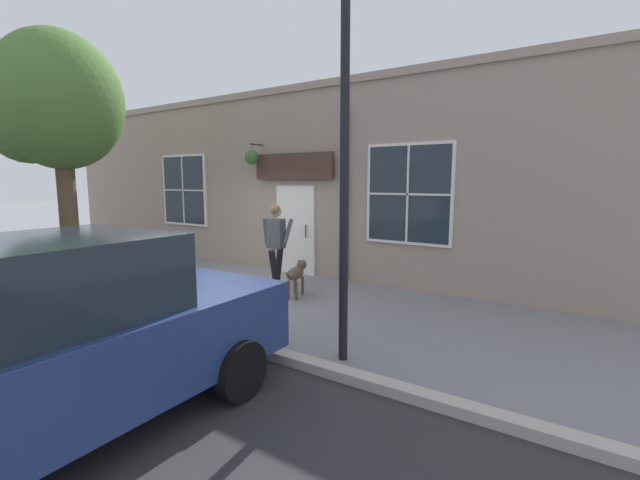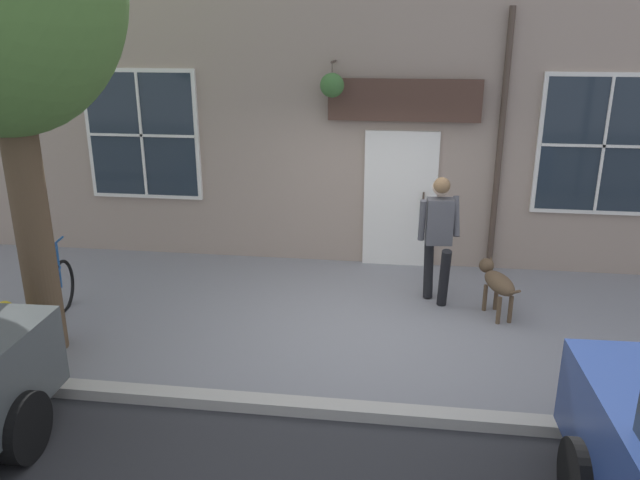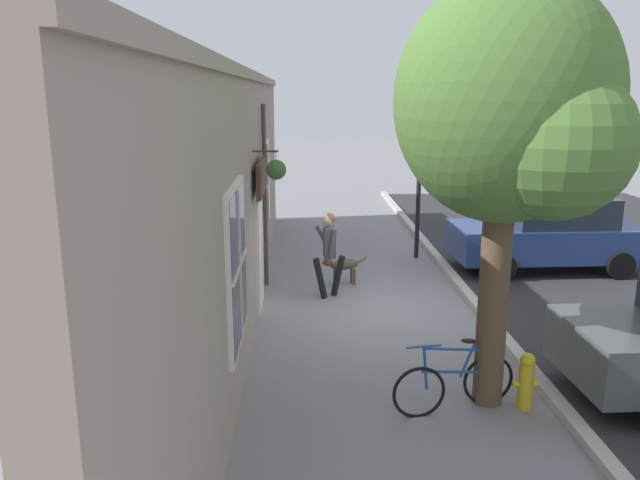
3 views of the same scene
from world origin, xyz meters
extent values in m
plane|color=gray|center=(0.00, 0.00, 0.00)|extent=(90.00, 90.00, 0.00)
cube|color=#B2ADA3|center=(2.00, 0.00, 0.06)|extent=(0.20, 28.00, 0.12)
cube|color=gray|center=(-2.35, 0.00, 2.12)|extent=(0.30, 18.00, 4.25)
cube|color=gray|center=(-2.35, 0.00, 4.33)|extent=(0.42, 18.00, 0.16)
cube|color=white|center=(-2.18, 0.40, 1.05)|extent=(0.10, 1.10, 2.10)
cube|color=#232D38|center=(-2.15, 0.40, 1.00)|extent=(0.03, 0.90, 1.90)
cylinder|color=#47382D|center=(-2.09, 0.75, 1.05)|extent=(0.03, 0.03, 0.30)
cube|color=#4C3328|center=(-2.08, 0.40, 2.55)|extent=(0.08, 2.20, 0.60)
cylinder|color=#47382D|center=(-2.12, 1.80, 1.91)|extent=(0.09, 0.09, 3.82)
cylinder|color=#47382D|center=(-1.96, -0.61, 3.08)|extent=(0.44, 0.04, 0.04)
cylinder|color=#47382D|center=(-1.78, -0.61, 2.90)|extent=(0.01, 0.01, 0.34)
cone|color=#2D2823|center=(-1.78, -0.61, 2.68)|extent=(0.32, 0.32, 0.18)
sphere|color=#3D6B33|center=(-1.78, -0.61, 2.77)|extent=(0.34, 0.34, 0.34)
cube|color=white|center=(-2.18, -3.63, 1.95)|extent=(0.08, 1.82, 2.02)
cube|color=#232D38|center=(-2.15, -3.63, 1.95)|extent=(0.03, 1.70, 1.90)
cube|color=white|center=(-2.13, -3.63, 1.95)|extent=(0.04, 0.04, 1.90)
cube|color=white|center=(-2.13, -3.63, 1.95)|extent=(0.04, 1.70, 0.04)
cube|color=white|center=(-2.18, 3.23, 1.95)|extent=(0.08, 1.82, 2.02)
cube|color=#232D38|center=(-2.15, 3.23, 1.95)|extent=(0.03, 1.70, 1.90)
cube|color=white|center=(-2.13, 3.23, 1.95)|extent=(0.04, 0.04, 1.90)
cube|color=white|center=(-2.13, 3.23, 1.95)|extent=(0.04, 1.70, 0.04)
cylinder|color=black|center=(-0.99, 0.83, 0.42)|extent=(0.31, 0.15, 0.84)
cylinder|color=black|center=(-0.62, 1.02, 0.42)|extent=(0.31, 0.15, 0.84)
cube|color=#4C4C51|center=(-0.81, 0.93, 1.14)|extent=(0.25, 0.36, 0.61)
sphere|color=beige|center=(-0.83, 0.93, 1.60)|extent=(0.23, 0.23, 0.23)
sphere|color=brown|center=(-0.80, 0.93, 1.62)|extent=(0.22, 0.22, 0.22)
cylinder|color=#4C4C51|center=(-0.75, 0.70, 1.16)|extent=(0.17, 0.10, 0.57)
cylinder|color=#4C4C51|center=(-0.93, 1.15, 1.18)|extent=(0.33, 0.11, 0.52)
ellipsoid|color=brown|center=(-0.44, 1.70, 0.46)|extent=(0.71, 0.46, 0.23)
cylinder|color=brown|center=(-0.60, 1.57, 0.18)|extent=(0.06, 0.06, 0.36)
cylinder|color=brown|center=(-0.65, 1.71, 0.18)|extent=(0.06, 0.06, 0.36)
cylinder|color=brown|center=(-0.23, 1.69, 0.18)|extent=(0.06, 0.06, 0.36)
cylinder|color=brown|center=(-0.28, 1.84, 0.18)|extent=(0.06, 0.06, 0.36)
sphere|color=brown|center=(-0.81, 1.58, 0.55)|extent=(0.20, 0.20, 0.20)
cone|color=brown|center=(-0.92, 1.54, 0.53)|extent=(0.12, 0.12, 0.09)
cone|color=brown|center=(-0.79, 1.53, 0.65)|extent=(0.06, 0.06, 0.07)
cone|color=brown|center=(-0.82, 1.63, 0.65)|extent=(0.06, 0.06, 0.07)
cylinder|color=brown|center=(-0.05, 1.84, 0.51)|extent=(0.21, 0.10, 0.14)
cylinder|color=brown|center=(1.11, -3.55, 1.50)|extent=(0.39, 0.39, 3.01)
ellipsoid|color=#4C7533|center=(1.11, -3.55, 3.96)|extent=(2.72, 2.45, 2.99)
sphere|color=#4C7533|center=(1.56, -4.04, 3.48)|extent=(1.79, 1.79, 1.79)
torus|color=black|center=(0.12, -3.92, 0.33)|extent=(0.70, 0.15, 0.70)
torus|color=black|center=(1.10, -3.58, 0.33)|extent=(0.70, 0.15, 0.70)
cylinder|color=#1E4C8C|center=(0.61, -3.75, 0.53)|extent=(0.94, 0.35, 0.21)
cylinder|color=#1E4C8C|center=(0.78, -3.69, 0.67)|extent=(0.23, 0.11, 0.47)
cylinder|color=#1E4C8C|center=(0.56, -3.77, 0.85)|extent=(0.79, 0.30, 0.18)
cylinder|color=#1E4C8C|center=(0.19, -3.89, 0.65)|extent=(0.10, 0.07, 0.58)
cylinder|color=#1E4C8C|center=(0.16, -3.90, 0.95)|extent=(0.46, 0.10, 0.03)
ellipsoid|color=black|center=(0.78, -3.69, 0.93)|extent=(0.27, 0.17, 0.10)
cube|color=navy|center=(4.33, 2.78, 0.69)|extent=(4.35, 1.89, 0.76)
cube|color=#1E2833|center=(4.54, 2.78, 1.41)|extent=(2.28, 1.62, 0.68)
cylinder|color=black|center=(3.02, 1.85, 0.31)|extent=(0.63, 0.20, 0.62)
cylinder|color=black|center=(2.97, 3.61, 0.31)|extent=(0.63, 0.20, 0.62)
cylinder|color=black|center=(1.52, 3.95, 2.25)|extent=(0.11, 0.11, 4.50)
cylinder|color=gold|center=(1.55, -3.74, 0.31)|extent=(0.20, 0.20, 0.62)
sphere|color=gold|center=(1.55, -3.74, 0.67)|extent=(0.20, 0.20, 0.20)
cylinder|color=gold|center=(1.67, -3.74, 0.34)|extent=(0.10, 0.07, 0.07)
cylinder|color=gold|center=(1.43, -3.74, 0.34)|extent=(0.10, 0.07, 0.07)
camera|label=1|loc=(5.91, 6.57, 2.21)|focal=24.00mm
camera|label=2|loc=(7.11, 0.43, 3.53)|focal=35.00mm
camera|label=3|loc=(-1.36, -11.13, 4.04)|focal=35.00mm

